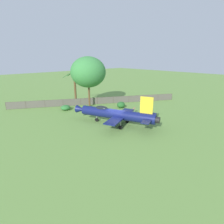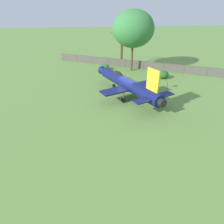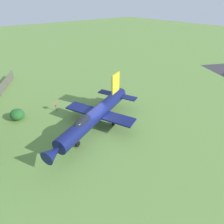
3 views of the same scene
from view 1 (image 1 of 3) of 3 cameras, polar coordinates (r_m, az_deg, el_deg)
The scene contains 8 objects.
ground_plane at distance 27.69m, azimuth 1.53°, elevation -4.08°, with size 200.00×200.00×0.00m, color #668E42.
display_jet at distance 27.24m, azimuth 0.85°, elevation -0.56°, with size 12.97×8.28×4.80m.
shade_tree at distance 36.58m, azimuth -7.54°, elevation 12.42°, with size 6.78×7.03×10.10m.
palm_tree at distance 38.85m, azimuth -11.66°, elevation 7.49°, with size 3.86×3.84×7.23m.
perimeter_fence at distance 39.46m, azimuth -4.68°, elevation 3.64°, with size 17.59×31.89×1.53m.
shrub_near_fence at distance 36.57m, azimuth 2.86°, elevation 2.30°, with size 1.58×1.72×1.28m.
shrub_by_tree at distance 36.15m, azimuth -14.51°, elevation 1.35°, with size 1.75×1.85×1.00m.
info_plaque at distance 32.98m, azimuth 6.97°, elevation 0.90°, with size 0.72×0.66×1.14m.
Camera 1 is at (-18.55, 17.92, 10.08)m, focal length 28.81 mm.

